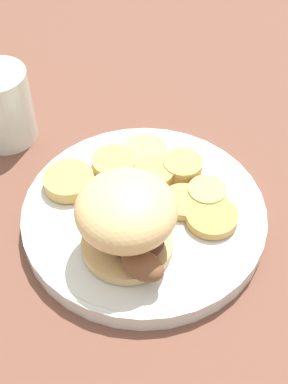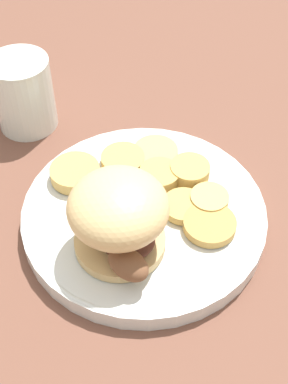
% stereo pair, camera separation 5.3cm
% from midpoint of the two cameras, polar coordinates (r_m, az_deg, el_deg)
% --- Properties ---
extents(ground_plane, '(4.00, 4.00, 0.00)m').
position_cam_midpoint_polar(ground_plane, '(0.56, 2.68, -3.36)').
color(ground_plane, brown).
extents(dinner_plate, '(0.25, 0.25, 0.02)m').
position_cam_midpoint_polar(dinner_plate, '(0.55, 2.72, -2.57)').
color(dinner_plate, silver).
rests_on(dinner_plate, ground_plane).
extents(sandwich, '(0.09, 0.11, 0.08)m').
position_cam_midpoint_polar(sandwich, '(0.48, 0.48, -2.85)').
color(sandwich, tan).
rests_on(sandwich, dinner_plate).
extents(potato_round_0, '(0.04, 0.04, 0.01)m').
position_cam_midpoint_polar(potato_round_0, '(0.57, 4.32, 1.62)').
color(potato_round_0, tan).
rests_on(potato_round_0, dinner_plate).
extents(potato_round_1, '(0.05, 0.05, 0.01)m').
position_cam_midpoint_polar(potato_round_1, '(0.53, 9.84, -3.59)').
color(potato_round_1, tan).
rests_on(potato_round_1, dinner_plate).
extents(potato_round_2, '(0.05, 0.05, 0.01)m').
position_cam_midpoint_polar(potato_round_2, '(0.60, 3.41, 4.14)').
color(potato_round_2, '#DBB766').
rests_on(potato_round_2, dinner_plate).
extents(potato_round_3, '(0.04, 0.04, 0.01)m').
position_cam_midpoint_polar(potato_round_3, '(0.54, 7.04, -1.67)').
color(potato_round_3, tan).
rests_on(potato_round_3, dinner_plate).
extents(potato_round_4, '(0.05, 0.05, 0.01)m').
position_cam_midpoint_polar(potato_round_4, '(0.59, 0.29, 3.34)').
color(potato_round_4, tan).
rests_on(potato_round_4, dinner_plate).
extents(potato_round_5, '(0.04, 0.04, 0.01)m').
position_cam_midpoint_polar(potato_round_5, '(0.55, 9.70, -0.92)').
color(potato_round_5, '#DBB766').
rests_on(potato_round_5, dinner_plate).
extents(potato_round_6, '(0.04, 0.04, 0.02)m').
position_cam_midpoint_polar(potato_round_6, '(0.57, 7.53, 2.12)').
color(potato_round_6, tan).
rests_on(potato_round_6, dinner_plate).
extents(potato_round_7, '(0.05, 0.05, 0.01)m').
position_cam_midpoint_polar(potato_round_7, '(0.57, -4.77, 1.89)').
color(potato_round_7, tan).
rests_on(potato_round_7, dinner_plate).
extents(drinking_glass, '(0.07, 0.07, 0.09)m').
position_cam_midpoint_polar(drinking_glass, '(0.65, -10.49, 10.16)').
color(drinking_glass, silver).
rests_on(drinking_glass, ground_plane).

